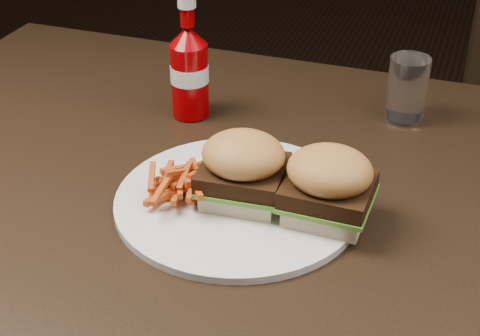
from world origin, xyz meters
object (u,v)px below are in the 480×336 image
(dining_table, at_px, (237,183))
(tumbler, at_px, (407,87))
(plate, at_px, (237,201))
(ketchup_bottle, at_px, (190,80))

(dining_table, relative_size, tumbler, 12.42)
(tumbler, bearing_deg, plate, -118.20)
(dining_table, bearing_deg, tumbler, 50.25)
(dining_table, bearing_deg, plate, -69.93)
(plate, relative_size, tumbler, 3.28)
(dining_table, height_order, plate, plate)
(plate, bearing_deg, dining_table, 110.07)
(dining_table, height_order, ketchup_bottle, ketchup_bottle)
(plate, distance_m, ketchup_bottle, 0.27)
(ketchup_bottle, bearing_deg, plate, -54.04)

